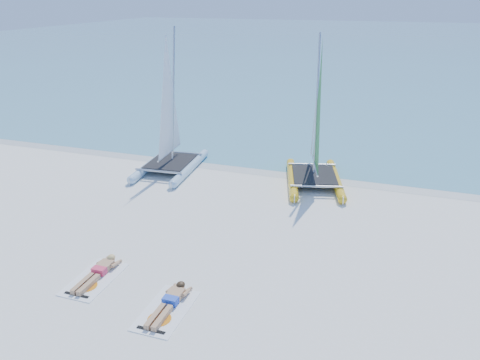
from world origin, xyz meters
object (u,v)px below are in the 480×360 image
at_px(towel_a, 95,279).
at_px(sunbather_a, 98,272).
at_px(catamaran_yellow, 316,135).
at_px(towel_b, 166,310).
at_px(catamaran_blue, 169,128).
at_px(sunbather_b, 170,302).

height_order(towel_a, sunbather_a, sunbather_a).
bearing_deg(sunbather_a, catamaran_yellow, 64.57).
height_order(sunbather_a, towel_b, sunbather_a).
height_order(catamaran_blue, catamaran_yellow, catamaran_blue).
bearing_deg(catamaran_blue, towel_b, -68.69).
relative_size(catamaran_yellow, towel_a, 3.15).
bearing_deg(catamaran_blue, sunbather_a, -81.59).
xyz_separation_m(catamaran_yellow, towel_b, (-1.76, -9.48, -1.83)).
xyz_separation_m(catamaran_yellow, towel_a, (-4.15, -8.91, -1.83)).
height_order(towel_a, towel_b, same).
bearing_deg(sunbather_a, towel_a, -90.00).
relative_size(sunbather_a, towel_b, 0.93).
relative_size(sunbather_a, sunbather_b, 1.00).
xyz_separation_m(catamaran_blue, towel_a, (1.80, -8.17, -1.77)).
distance_m(catamaran_blue, catamaran_yellow, 6.00).
relative_size(catamaran_yellow, sunbather_b, 3.38).
bearing_deg(catamaran_yellow, sunbather_a, -130.36).
xyz_separation_m(towel_a, towel_b, (2.39, -0.57, 0.00)).
relative_size(catamaran_yellow, towel_b, 3.15).
bearing_deg(towel_a, catamaran_yellow, 65.05).
bearing_deg(sunbather_b, catamaran_blue, 116.13).
height_order(sunbather_a, sunbather_b, same).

